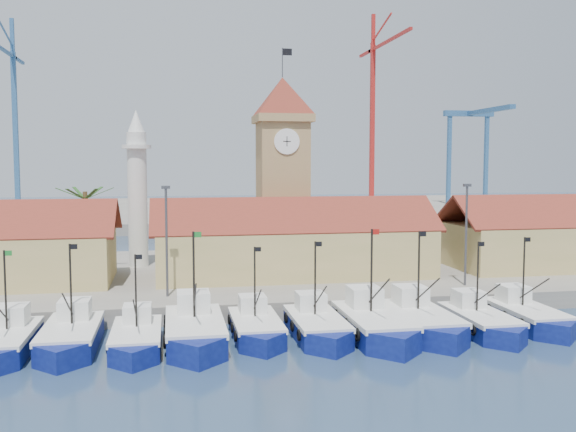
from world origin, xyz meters
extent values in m
plane|color=#1B2E4A|center=(0.00, 0.00, 0.00)|extent=(400.00, 400.00, 0.00)
cube|color=gray|center=(0.00, 24.00, 0.75)|extent=(140.00, 32.00, 1.50)
cube|color=gray|center=(0.00, 110.00, 1.00)|extent=(240.00, 80.00, 2.00)
cube|color=#0B1459|center=(-22.33, 2.95, 0.48)|extent=(3.36, 7.60, 1.73)
cube|color=silver|center=(-22.33, 2.95, 1.34)|extent=(3.43, 7.81, 0.34)
cube|color=silver|center=(-22.33, 4.85, 2.11)|extent=(2.02, 2.11, 1.34)
cylinder|color=black|center=(-22.33, 3.43, 4.03)|extent=(0.13, 0.13, 5.37)
cube|color=#197226|center=(-22.09, 3.43, 6.53)|extent=(0.48, 0.02, 0.34)
cube|color=#0B1459|center=(-18.32, 3.45, 0.50)|extent=(3.49, 7.90, 1.80)
cube|color=#0B1459|center=(-18.32, -0.50, 0.50)|extent=(3.49, 3.49, 1.80)
cube|color=silver|center=(-18.32, 3.45, 1.40)|extent=(3.56, 8.12, 0.35)
cube|color=silver|center=(-18.32, 5.42, 2.19)|extent=(2.10, 2.19, 1.40)
cylinder|color=black|center=(-18.32, 3.95, 4.19)|extent=(0.14, 0.14, 5.59)
cube|color=black|center=(-18.07, 3.95, 6.78)|extent=(0.50, 0.02, 0.35)
cube|color=#0B1459|center=(-14.02, 2.44, 0.45)|extent=(3.16, 7.14, 1.62)
cube|color=#0B1459|center=(-14.02, -1.13, 0.45)|extent=(3.16, 3.16, 1.62)
cube|color=silver|center=(-14.02, 2.44, 1.26)|extent=(3.22, 7.34, 0.32)
cube|color=silver|center=(-14.02, 4.23, 1.98)|extent=(1.89, 1.98, 1.26)
cylinder|color=black|center=(-14.02, 2.89, 3.79)|extent=(0.13, 0.13, 5.05)
cube|color=black|center=(-13.79, 2.89, 6.13)|extent=(0.45, 0.02, 0.32)
cube|color=#0B1459|center=(-10.15, 3.14, 0.55)|extent=(3.84, 8.68, 1.97)
cube|color=#0B1459|center=(-10.15, -1.20, 0.55)|extent=(3.84, 3.84, 1.97)
cube|color=silver|center=(-10.15, 3.14, 1.53)|extent=(3.91, 8.92, 0.38)
cube|color=silver|center=(-10.15, 5.31, 2.41)|extent=(2.30, 2.41, 1.53)
cylinder|color=black|center=(-10.15, 3.69, 4.60)|extent=(0.15, 0.15, 6.14)
cube|color=#197226|center=(-9.87, 3.69, 7.45)|extent=(0.55, 0.02, 0.38)
cube|color=#0B1459|center=(-5.84, 3.78, 0.46)|extent=(3.22, 7.29, 1.66)
cube|color=#0B1459|center=(-5.84, 0.14, 0.46)|extent=(3.22, 3.22, 1.66)
cube|color=silver|center=(-5.84, 3.78, 1.29)|extent=(3.29, 7.49, 0.32)
cube|color=silver|center=(-5.84, 5.60, 2.02)|extent=(1.93, 2.02, 1.29)
cylinder|color=black|center=(-5.84, 4.24, 3.87)|extent=(0.13, 0.13, 5.15)
cube|color=black|center=(-5.61, 4.24, 6.26)|extent=(0.46, 0.02, 0.32)
cube|color=#0B1459|center=(-1.56, 3.20, 0.49)|extent=(3.40, 7.69, 1.75)
cube|color=#0B1459|center=(-1.56, -0.64, 0.49)|extent=(3.40, 3.40, 1.75)
cube|color=silver|center=(-1.56, 3.20, 1.36)|extent=(3.47, 7.91, 0.34)
cube|color=silver|center=(-1.56, 5.13, 2.14)|extent=(2.04, 2.14, 1.36)
cylinder|color=black|center=(-1.56, 3.69, 4.08)|extent=(0.14, 0.14, 5.44)
cube|color=black|center=(-1.32, 3.69, 6.60)|extent=(0.49, 0.02, 0.34)
cube|color=#0B1459|center=(2.42, 2.52, 0.55)|extent=(3.84, 8.69, 1.97)
cube|color=#0B1459|center=(2.42, -1.83, 0.55)|extent=(3.84, 3.84, 1.97)
cube|color=silver|center=(2.42, 2.52, 1.54)|extent=(3.92, 8.93, 0.38)
cube|color=silver|center=(2.42, 4.69, 2.41)|extent=(2.30, 2.41, 1.54)
cylinder|color=black|center=(2.42, 3.06, 4.61)|extent=(0.15, 0.15, 6.14)
cube|color=#A5140F|center=(2.70, 3.06, 7.46)|extent=(0.55, 0.02, 0.38)
cube|color=#0B1459|center=(6.15, 2.90, 0.53)|extent=(3.70, 8.38, 1.90)
cube|color=#0B1459|center=(6.15, -1.30, 0.53)|extent=(3.70, 3.70, 1.90)
cube|color=silver|center=(6.15, 2.90, 1.48)|extent=(3.78, 8.61, 0.37)
cube|color=silver|center=(6.15, 4.99, 2.33)|extent=(2.22, 2.33, 1.48)
cylinder|color=black|center=(6.15, 3.42, 4.44)|extent=(0.15, 0.15, 5.93)
cube|color=black|center=(6.41, 3.42, 7.20)|extent=(0.53, 0.02, 0.37)
cube|color=#0B1459|center=(10.49, 2.33, 0.47)|extent=(3.31, 7.49, 1.70)
cube|color=#0B1459|center=(10.49, -1.41, 0.47)|extent=(3.31, 3.31, 1.70)
cube|color=silver|center=(10.49, 2.33, 1.32)|extent=(3.38, 7.70, 0.33)
cube|color=silver|center=(10.49, 4.20, 2.08)|extent=(1.99, 2.08, 1.32)
cylinder|color=black|center=(10.49, 2.81, 3.97)|extent=(0.13, 0.13, 5.29)
cube|color=black|center=(10.72, 2.81, 6.43)|extent=(0.47, 0.02, 0.33)
cube|color=#0B1459|center=(14.71, 3.21, 0.48)|extent=(3.38, 7.64, 1.74)
cube|color=#0B1459|center=(14.71, -0.62, 0.48)|extent=(3.38, 3.38, 1.74)
cube|color=silver|center=(14.71, 3.21, 1.35)|extent=(3.45, 7.86, 0.34)
cube|color=silver|center=(14.71, 5.12, 2.12)|extent=(2.03, 2.12, 1.35)
cylinder|color=black|center=(14.71, 3.69, 4.05)|extent=(0.14, 0.14, 5.41)
cube|color=black|center=(14.95, 3.69, 6.56)|extent=(0.48, 0.02, 0.34)
cube|color=tan|center=(0.00, 20.00, 3.75)|extent=(26.00, 10.00, 4.50)
cube|color=maroon|center=(0.00, 17.50, 7.50)|extent=(27.04, 5.13, 3.21)
cube|color=maroon|center=(0.00, 22.50, 7.50)|extent=(27.04, 5.13, 3.21)
cube|color=maroon|center=(32.00, 22.50, 7.50)|extent=(31.20, 5.13, 3.21)
cube|color=#A07B52|center=(0.00, 26.00, 9.00)|extent=(5.00, 5.00, 15.00)
cube|color=#A07B52|center=(0.00, 26.00, 16.90)|extent=(5.80, 5.80, 0.80)
pyramid|color=maroon|center=(0.00, 26.00, 19.20)|extent=(5.80, 5.80, 4.00)
cylinder|color=white|center=(0.00, 23.45, 14.50)|extent=(2.60, 0.15, 2.60)
cube|color=black|center=(0.00, 23.37, 14.50)|extent=(0.08, 0.02, 1.00)
cube|color=black|center=(0.00, 23.37, 14.50)|extent=(0.80, 0.02, 0.08)
cylinder|color=#3F3F44|center=(0.00, 26.00, 22.70)|extent=(0.10, 0.10, 3.00)
cube|color=black|center=(0.50, 26.00, 23.80)|extent=(1.00, 0.03, 0.70)
cylinder|color=silver|center=(-15.00, 28.00, 8.50)|extent=(2.00, 2.00, 14.00)
cylinder|color=silver|center=(-15.00, 28.00, 14.00)|extent=(3.00, 3.00, 0.40)
cone|color=silver|center=(-15.00, 28.00, 16.60)|extent=(1.80, 1.80, 2.40)
cylinder|color=brown|center=(-20.00, 26.00, 5.50)|extent=(0.44, 0.44, 8.00)
cube|color=#24511B|center=(-18.60, 26.00, 9.30)|extent=(2.80, 0.35, 1.18)
cube|color=#24511B|center=(-19.30, 27.21, 9.30)|extent=(1.71, 2.60, 1.18)
cube|color=#24511B|center=(-20.70, 27.21, 9.30)|extent=(1.71, 2.60, 1.18)
cube|color=#24511B|center=(-21.40, 26.00, 9.30)|extent=(2.80, 0.35, 1.18)
cube|color=#24511B|center=(-20.70, 24.79, 9.30)|extent=(1.71, 2.60, 1.18)
cube|color=#24511B|center=(-19.30, 24.79, 9.30)|extent=(1.71, 2.60, 1.18)
cylinder|color=#3F3F44|center=(-12.00, 12.00, 6.00)|extent=(0.20, 0.20, 9.00)
cube|color=#3F3F44|center=(-12.00, 12.00, 10.40)|extent=(0.70, 0.25, 0.25)
cylinder|color=#3F3F44|center=(14.00, 12.00, 6.00)|extent=(0.20, 0.20, 9.00)
cube|color=#3F3F44|center=(14.00, 12.00, 10.40)|extent=(0.70, 0.25, 0.25)
cube|color=#2F5D8F|center=(-44.39, 108.00, 19.05)|extent=(1.00, 1.00, 34.10)
cube|color=#2F5D8F|center=(-44.39, 98.57, 35.10)|extent=(0.60, 23.57, 0.60)
cube|color=#2F5D8F|center=(-44.39, 113.00, 35.10)|extent=(0.60, 10.00, 0.60)
cube|color=#2F5D8F|center=(-44.39, 108.00, 39.60)|extent=(0.80, 0.80, 7.00)
cube|color=red|center=(35.32, 105.00, 20.78)|extent=(1.00, 1.00, 37.55)
cube|color=red|center=(35.32, 94.34, 38.55)|extent=(0.60, 26.66, 0.60)
cube|color=red|center=(35.32, 110.00, 38.55)|extent=(0.60, 10.00, 0.60)
cube|color=red|center=(35.32, 105.00, 43.05)|extent=(0.80, 0.80, 7.00)
cube|color=#2F5D8F|center=(57.00, 110.00, 13.00)|extent=(0.90, 0.90, 22.00)
cube|color=#2F5D8F|center=(67.00, 110.00, 13.00)|extent=(0.90, 0.90, 22.00)
cube|color=#2F5D8F|center=(62.00, 110.00, 24.50)|extent=(13.00, 1.40, 1.40)
cube|color=#2F5D8F|center=(62.00, 100.00, 24.50)|extent=(1.40, 22.00, 1.00)
camera|label=1|loc=(-11.70, -40.42, 12.41)|focal=40.00mm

